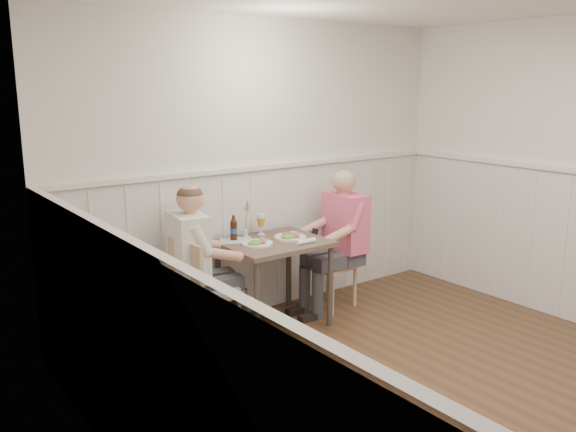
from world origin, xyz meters
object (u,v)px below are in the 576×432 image
(chair_right, at_px, (334,259))
(dining_table, at_px, (274,253))
(chair_left, at_px, (201,289))
(man_in_pink, at_px, (342,250))
(beer_bottle, at_px, (234,229))
(diner_cream, at_px, (194,278))
(grass_vase, at_px, (245,220))

(chair_right, bearing_deg, dining_table, -174.97)
(dining_table, xyz_separation_m, chair_left, (-0.72, -0.04, -0.16))
(man_in_pink, height_order, beer_bottle, man_in_pink)
(chair_right, relative_size, chair_left, 0.92)
(dining_table, relative_size, man_in_pink, 0.65)
(man_in_pink, bearing_deg, beer_bottle, 166.88)
(dining_table, bearing_deg, beer_bottle, 139.96)
(chair_right, relative_size, man_in_pink, 0.62)
(chair_right, height_order, man_in_pink, man_in_pink)
(dining_table, height_order, chair_left, chair_left)
(dining_table, bearing_deg, chair_left, -176.95)
(chair_left, relative_size, diner_cream, 0.68)
(chair_right, height_order, diner_cream, diner_cream)
(diner_cream, distance_m, beer_bottle, 0.58)
(chair_left, xyz_separation_m, man_in_pink, (1.47, 0.02, 0.07))
(chair_left, bearing_deg, man_in_pink, 0.87)
(dining_table, relative_size, grass_vase, 2.55)
(beer_bottle, distance_m, grass_vase, 0.14)
(dining_table, bearing_deg, man_in_pink, -1.24)
(chair_right, bearing_deg, diner_cream, -179.48)
(chair_right, bearing_deg, grass_vase, 168.20)
(chair_right, bearing_deg, beer_bottle, 171.02)
(dining_table, bearing_deg, diner_cream, 176.06)
(dining_table, distance_m, beer_bottle, 0.40)
(man_in_pink, relative_size, beer_bottle, 6.08)
(beer_bottle, bearing_deg, diner_cream, -160.35)
(dining_table, xyz_separation_m, grass_vase, (-0.13, 0.24, 0.26))
(man_in_pink, height_order, diner_cream, diner_cream)
(chair_left, height_order, beer_bottle, beer_bottle)
(dining_table, distance_m, chair_right, 0.75)
(chair_right, relative_size, grass_vase, 2.46)
(dining_table, xyz_separation_m, diner_cream, (-0.73, 0.05, -0.09))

